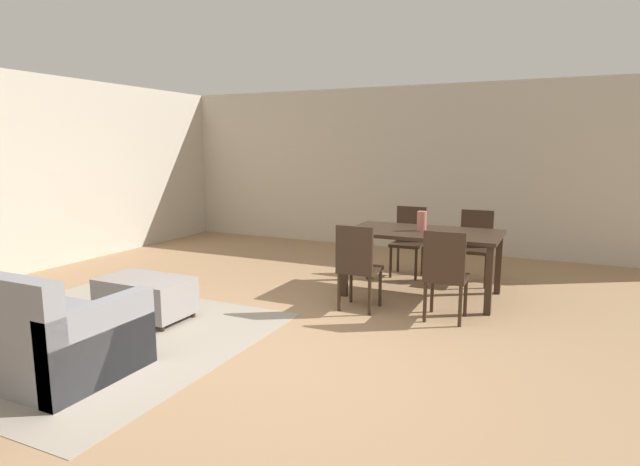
{
  "coord_description": "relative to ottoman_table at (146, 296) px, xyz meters",
  "views": [
    {
      "loc": [
        2.1,
        -3.52,
        1.72
      ],
      "look_at": [
        -0.21,
        1.4,
        0.81
      ],
      "focal_mm": 29.06,
      "sensor_mm": 36.0,
      "label": 1
    }
  ],
  "objects": [
    {
      "name": "dining_table",
      "position": [
        2.3,
        2.02,
        0.43
      ],
      "size": [
        1.72,
        0.98,
        0.76
      ],
      "color": "#332319",
      "rests_on": "ground_plane"
    },
    {
      "name": "wall_back",
      "position": [
        1.62,
        4.72,
        1.11
      ],
      "size": [
        9.0,
        0.12,
        2.7
      ],
      "primitive_type": "cube",
      "color": "#BCB2A0",
      "rests_on": "ground_plane"
    },
    {
      "name": "area_rug",
      "position": [
        -0.15,
        -0.62,
        -0.24
      ],
      "size": [
        3.0,
        2.8,
        0.01
      ],
      "primitive_type": "cube",
      "color": "gray",
      "rests_on": "ground_plane"
    },
    {
      "name": "ottoman_table",
      "position": [
        0.0,
        0.0,
        0.0
      ],
      "size": [
        0.9,
        0.55,
        0.42
      ],
      "color": "gray",
      "rests_on": "ground_plane"
    },
    {
      "name": "dining_chair_near_left",
      "position": [
        1.84,
        1.14,
        0.28
      ],
      "size": [
        0.4,
        0.4,
        0.92
      ],
      "color": "#332319",
      "rests_on": "ground_plane"
    },
    {
      "name": "vase_centerpiece",
      "position": [
        2.28,
        2.02,
        0.63
      ],
      "size": [
        0.11,
        0.11,
        0.23
      ],
      "primitive_type": "cylinder",
      "color": "#B26659",
      "rests_on": "dining_table"
    },
    {
      "name": "ground_plane",
      "position": [
        1.62,
        -0.28,
        -0.24
      ],
      "size": [
        10.8,
        10.8,
        0.0
      ],
      "primitive_type": "plane",
      "color": "#9E7A56"
    },
    {
      "name": "dining_chair_near_right",
      "position": [
        2.74,
        1.18,
        0.28
      ],
      "size": [
        0.41,
        0.41,
        0.92
      ],
      "color": "#332319",
      "rests_on": "ground_plane"
    },
    {
      "name": "dining_chair_far_left",
      "position": [
        1.9,
        2.9,
        0.28
      ],
      "size": [
        0.4,
        0.4,
        0.92
      ],
      "color": "#332319",
      "rests_on": "ground_plane"
    },
    {
      "name": "dining_chair_far_right",
      "position": [
        2.77,
        2.88,
        0.28
      ],
      "size": [
        0.41,
        0.41,
        0.92
      ],
      "color": "#332319",
      "rests_on": "ground_plane"
    }
  ]
}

